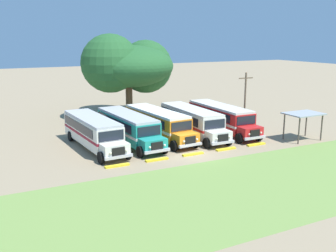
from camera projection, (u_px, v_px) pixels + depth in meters
ground_plane at (191, 154)px, 33.88m from camera, size 220.00×220.00×0.00m
foreground_grass_strip at (252, 186)px, 26.68m from camera, size 80.00×11.80×0.01m
parked_bus_slot_0 at (93, 131)px, 35.65m from camera, size 3.27×10.93×2.82m
parked_bus_slot_1 at (128, 127)px, 37.27m from camera, size 3.22×10.92×2.82m
parked_bus_slot_2 at (158, 123)px, 39.04m from camera, size 3.42×10.95×2.82m
parked_bus_slot_3 at (192, 120)px, 40.08m from camera, size 2.81×10.85×2.82m
parked_bus_slot_4 at (221, 117)px, 41.78m from camera, size 2.80×10.85×2.82m
curb_wheelstop_0 at (117, 166)px, 30.59m from camera, size 2.00×0.36×0.15m
curb_wheelstop_1 at (157, 160)px, 32.11m from camera, size 2.00×0.36×0.15m
curb_wheelstop_2 at (193, 154)px, 33.64m from camera, size 2.00×0.36×0.15m
curb_wheelstop_3 at (226, 149)px, 35.17m from camera, size 2.00×0.36×0.15m
curb_wheelstop_4 at (256, 144)px, 36.69m from camera, size 2.00×0.36×0.15m
broad_shade_tree at (127, 66)px, 49.61m from camera, size 12.69×12.22×10.45m
utility_pole at (245, 99)px, 42.42m from camera, size 1.80×0.20×6.27m
waiting_shelter at (304, 116)px, 38.09m from camera, size 3.60×2.60×2.72m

